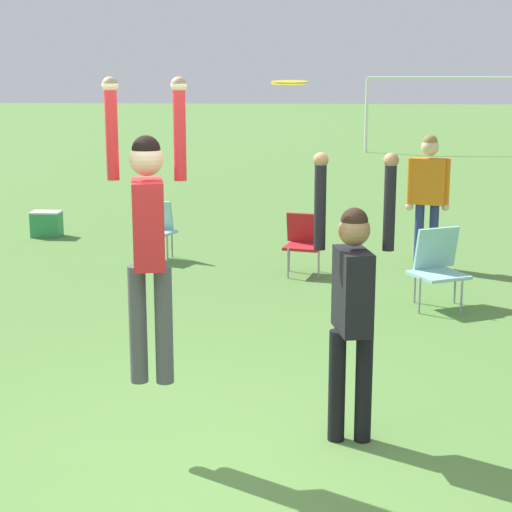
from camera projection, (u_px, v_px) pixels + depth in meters
name	position (u px, v px, depth m)	size (l,w,h in m)	color
ground_plane	(204.00, 469.00, 5.66)	(120.00, 120.00, 0.00)	#56843D
person_jumping	(148.00, 227.00, 5.57)	(0.54, 0.42, 2.03)	#4C4C51
person_defending	(353.00, 294.00, 5.86)	(0.57, 0.45, 2.05)	black
frisbee	(290.00, 82.00, 5.39)	(0.23, 0.24, 0.03)	yellow
camping_chair_0	(304.00, 239.00, 10.96)	(0.55, 0.58, 0.77)	gray
camping_chair_1	(437.00, 263.00, 9.44)	(0.70, 0.77, 0.87)	gray
camping_chair_2	(157.00, 225.00, 11.80)	(0.59, 0.64, 0.80)	gray
person_spectator_near	(428.00, 188.00, 11.17)	(0.58, 0.32, 1.76)	navy
cooler_box	(47.00, 224.00, 13.44)	(0.45, 0.32, 0.40)	#2D8C4C
soccer_goal	(481.00, 93.00, 26.41)	(7.10, 0.10, 2.35)	white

